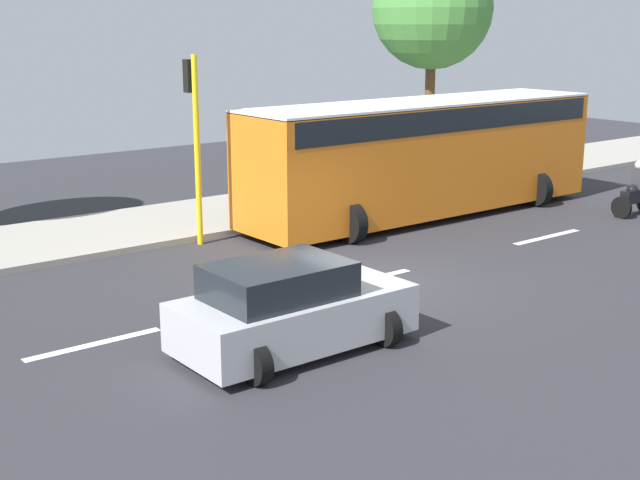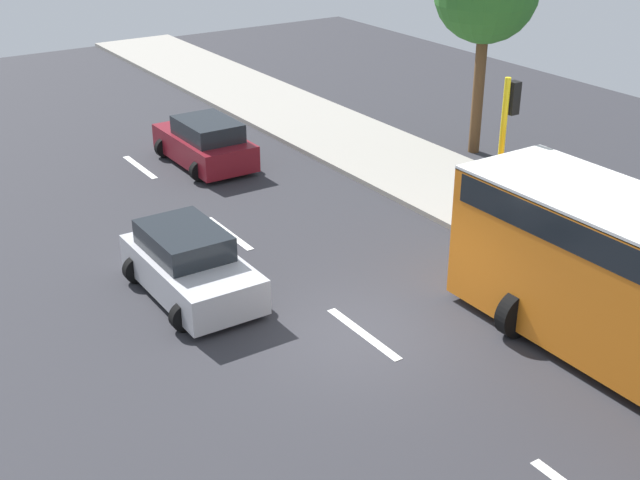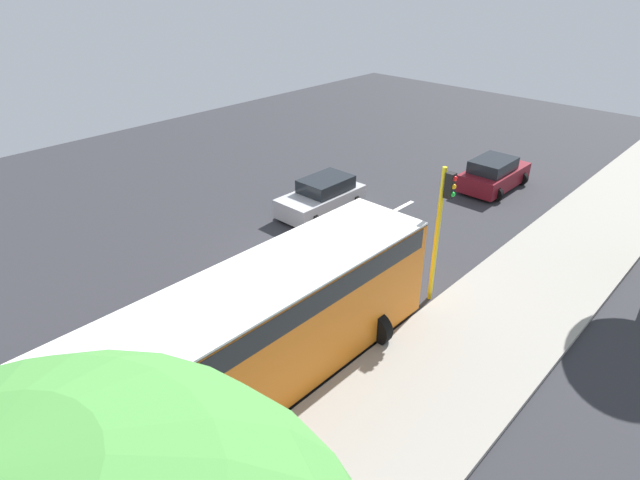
# 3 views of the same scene
# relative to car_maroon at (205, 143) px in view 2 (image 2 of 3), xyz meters

# --- Properties ---
(ground_plane) EXTENTS (40.00, 60.00, 0.10)m
(ground_plane) POSITION_rel_car_maroon_xyz_m (-1.88, -11.09, -0.76)
(ground_plane) COLOR #2D2D33
(sidewalk) EXTENTS (4.00, 60.00, 0.15)m
(sidewalk) POSITION_rel_car_maroon_xyz_m (5.12, -11.09, -0.64)
(sidewalk) COLOR #9E998E
(sidewalk) RESTS_ON ground
(lane_stripe_mid) EXTENTS (0.20, 2.40, 0.01)m
(lane_stripe_mid) POSITION_rel_car_maroon_xyz_m (-1.88, -11.09, -0.70)
(lane_stripe_mid) COLOR white
(lane_stripe_mid) RESTS_ON ground
(lane_stripe_south) EXTENTS (0.20, 2.40, 0.01)m
(lane_stripe_south) POSITION_rel_car_maroon_xyz_m (-1.88, -5.09, -0.70)
(lane_stripe_south) COLOR white
(lane_stripe_south) RESTS_ON ground
(lane_stripe_far_south) EXTENTS (0.20, 2.40, 0.01)m
(lane_stripe_far_south) POSITION_rel_car_maroon_xyz_m (-1.88, 0.91, -0.70)
(lane_stripe_far_south) COLOR white
(lane_stripe_far_south) RESTS_ON ground
(car_maroon) EXTENTS (2.25, 3.93, 1.52)m
(car_maroon) POSITION_rel_car_maroon_xyz_m (0.00, 0.00, 0.00)
(car_maroon) COLOR maroon
(car_maroon) RESTS_ON ground
(car_silver) EXTENTS (2.24, 3.91, 1.52)m
(car_silver) POSITION_rel_car_maroon_xyz_m (-4.10, -7.54, -0.00)
(car_silver) COLOR #B7B7BC
(car_silver) RESTS_ON ground
(traffic_light_corner) EXTENTS (0.49, 0.24, 4.50)m
(traffic_light_corner) POSITION_rel_car_maroon_xyz_m (2.96, -9.91, 2.22)
(traffic_light_corner) COLOR yellow
(traffic_light_corner) RESTS_ON ground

